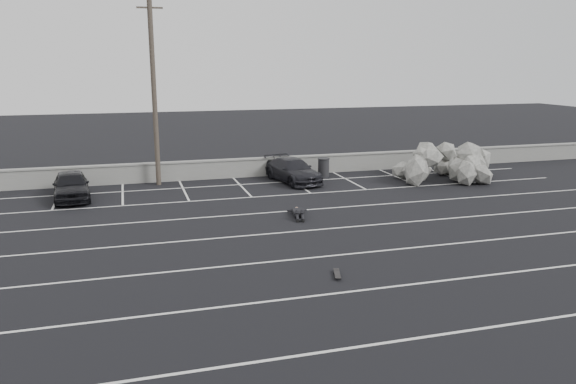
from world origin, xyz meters
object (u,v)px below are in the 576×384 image
object	(u,v)px
car_right	(293,170)
riprap_pile	(455,167)
skateboard	(337,274)
trash_bin	(324,167)
person	(298,210)
car_left	(71,185)
utility_pole	(154,92)

from	to	relation	value
car_right	riprap_pile	bearing A→B (deg)	-21.79
car_right	skateboard	xyz separation A→B (m)	(-2.69, -13.70, -0.57)
trash_bin	person	xyz separation A→B (m)	(-3.84, -7.50, -0.32)
car_left	skateboard	size ratio (longest dim) A/B	5.65
car_left	utility_pole	distance (m)	6.32
car_right	skateboard	bearing A→B (deg)	-112.12
person	car_left	bearing A→B (deg)	160.54
trash_bin	person	size ratio (longest dim) A/B	0.45
riprap_pile	person	size ratio (longest dim) A/B	2.68
skateboard	person	bearing A→B (deg)	99.02
car_left	skateboard	distance (m)	15.39
person	skateboard	xyz separation A→B (m)	(-0.92, -7.09, -0.16)
utility_pole	person	bearing A→B (deg)	-56.12
riprap_pile	skateboard	distance (m)	16.72
skateboard	car_right	bearing A→B (deg)	95.32
trash_bin	riprap_pile	bearing A→B (deg)	-20.72
car_right	riprap_pile	xyz separation A→B (m)	(8.94, -1.70, 0.01)
utility_pole	car_left	bearing A→B (deg)	-152.03
car_left	car_right	world-z (taller)	car_left
riprap_pile	utility_pole	bearing A→B (deg)	169.39
riprap_pile	trash_bin	bearing A→B (deg)	159.28
utility_pole	skateboard	size ratio (longest dim) A/B	13.70
car_left	trash_bin	xyz separation A→B (m)	(13.32, 1.81, -0.14)
car_right	skateboard	size ratio (longest dim) A/B	6.20
skateboard	car_left	bearing A→B (deg)	140.21
trash_bin	riprap_pile	distance (m)	7.34
car_left	riprap_pile	bearing A→B (deg)	-7.77
riprap_pile	car_right	bearing A→B (deg)	169.21
riprap_pile	person	xyz separation A→B (m)	(-10.71, -4.90, -0.41)
trash_bin	person	distance (m)	8.43
utility_pole	skateboard	world-z (taller)	utility_pole
car_right	person	xyz separation A→B (m)	(-1.77, -6.61, -0.41)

